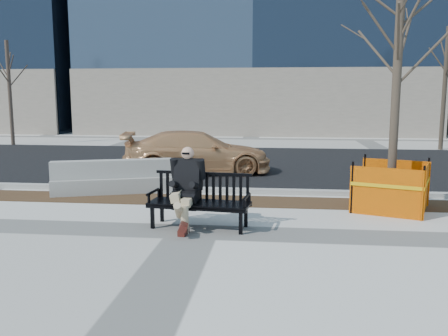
{
  "coord_description": "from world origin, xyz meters",
  "views": [
    {
      "loc": [
        1.5,
        -8.41,
        2.51
      ],
      "look_at": [
        0.46,
        0.89,
        1.06
      ],
      "focal_mm": 38.47,
      "sensor_mm": 36.0,
      "label": 1
    }
  ],
  "objects_px": {
    "seated_man": "(187,226)",
    "sedan": "(197,173)",
    "bench": "(200,227)",
    "tree_fence": "(390,210)",
    "jersey_barrier_left": "(113,193)"
  },
  "relations": [
    {
      "from": "bench",
      "to": "seated_man",
      "type": "height_order",
      "value": "seated_man"
    },
    {
      "from": "seated_man",
      "to": "sedan",
      "type": "xyz_separation_m",
      "value": [
        -0.83,
        6.15,
        0.0
      ]
    },
    {
      "from": "tree_fence",
      "to": "sedan",
      "type": "distance_m",
      "value": 6.64
    },
    {
      "from": "seated_man",
      "to": "sedan",
      "type": "distance_m",
      "value": 6.2
    },
    {
      "from": "bench",
      "to": "sedan",
      "type": "relative_size",
      "value": 0.42
    },
    {
      "from": "sedan",
      "to": "seated_man",
      "type": "bearing_deg",
      "value": 177.19
    },
    {
      "from": "seated_man",
      "to": "tree_fence",
      "type": "distance_m",
      "value": 4.54
    },
    {
      "from": "bench",
      "to": "seated_man",
      "type": "relative_size",
      "value": 1.27
    },
    {
      "from": "seated_man",
      "to": "jersey_barrier_left",
      "type": "distance_m",
      "value": 3.73
    },
    {
      "from": "sedan",
      "to": "jersey_barrier_left",
      "type": "height_order",
      "value": "sedan"
    },
    {
      "from": "bench",
      "to": "tree_fence",
      "type": "distance_m",
      "value": 4.33
    },
    {
      "from": "tree_fence",
      "to": "jersey_barrier_left",
      "type": "relative_size",
      "value": 1.84
    },
    {
      "from": "seated_man",
      "to": "tree_fence",
      "type": "xyz_separation_m",
      "value": [
        4.17,
        1.78,
        0.0
      ]
    },
    {
      "from": "seated_man",
      "to": "tree_fence",
      "type": "height_order",
      "value": "tree_fence"
    },
    {
      "from": "bench",
      "to": "sedan",
      "type": "xyz_separation_m",
      "value": [
        -1.09,
        6.23,
        0.0
      ]
    }
  ]
}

